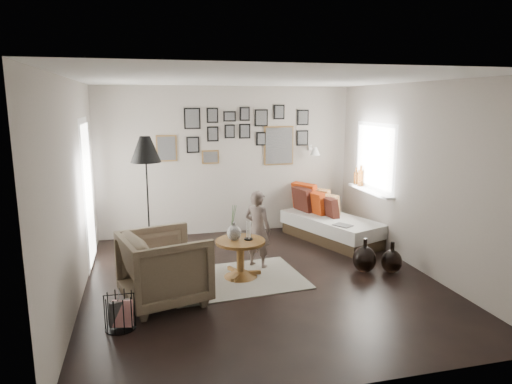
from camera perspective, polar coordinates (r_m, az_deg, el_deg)
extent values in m
plane|color=black|center=(6.17, 0.70, -10.99)|extent=(4.80, 4.80, 0.00)
plane|color=#A1978C|center=(8.12, -3.63, 3.91)|extent=(4.50, 0.00, 4.50)
plane|color=#A1978C|center=(3.60, 10.63, -5.65)|extent=(4.50, 0.00, 4.50)
plane|color=#A1978C|center=(5.67, -21.83, -0.08)|extent=(0.00, 4.80, 4.80)
plane|color=#A1978C|center=(6.73, 19.58, 1.76)|extent=(0.00, 4.80, 4.80)
plane|color=white|center=(5.72, 0.76, 13.91)|extent=(4.80, 4.80, 0.00)
plane|color=white|center=(6.88, -20.29, -0.21)|extent=(0.00, 2.14, 2.14)
plane|color=white|center=(6.88, -20.29, -0.21)|extent=(0.00, 1.88, 1.88)
plane|color=white|center=(6.88, -20.29, -0.21)|extent=(0.00, 1.93, 1.93)
plane|color=white|center=(7.72, 14.65, 4.31)|extent=(0.00, 1.30, 1.30)
plane|color=white|center=(7.72, 14.65, 4.31)|extent=(0.00, 1.14, 1.14)
cube|color=white|center=(7.78, 14.06, 0.13)|extent=(0.15, 1.32, 0.04)
cylinder|color=#8C4C14|center=(8.06, 12.95, 1.71)|extent=(0.10, 0.10, 0.28)
cylinder|color=#8C4C14|center=(8.21, 12.40, 1.70)|extent=(0.08, 0.08, 0.22)
cube|color=brown|center=(7.95, -11.12, 5.38)|extent=(0.35, 0.03, 0.45)
cube|color=black|center=(7.93, -11.12, 5.37)|extent=(0.30, 0.01, 0.40)
cube|color=black|center=(7.96, -7.98, 9.09)|extent=(0.28, 0.03, 0.36)
cube|color=black|center=(7.94, -7.97, 9.09)|extent=(0.23, 0.01, 0.31)
cube|color=black|center=(7.98, -7.90, 5.86)|extent=(0.22, 0.03, 0.28)
cube|color=black|center=(7.97, -7.88, 5.85)|extent=(0.17, 0.01, 0.23)
cube|color=black|center=(8.00, -5.47, 9.52)|extent=(0.20, 0.03, 0.26)
cube|color=black|center=(7.98, -5.45, 9.52)|extent=(0.15, 0.01, 0.21)
cube|color=black|center=(8.01, -5.42, 7.23)|extent=(0.20, 0.03, 0.26)
cube|color=black|center=(8.00, -5.40, 7.22)|extent=(0.15, 0.01, 0.21)
cube|color=black|center=(8.05, -3.33, 9.42)|extent=(0.22, 0.03, 0.18)
cube|color=black|center=(8.03, -3.30, 9.42)|extent=(0.17, 0.01, 0.13)
cube|color=black|center=(8.06, -3.30, 7.57)|extent=(0.18, 0.03, 0.24)
cube|color=black|center=(8.05, -3.28, 7.56)|extent=(0.13, 0.01, 0.19)
cube|color=black|center=(8.10, -1.43, 9.73)|extent=(0.18, 0.03, 0.24)
cube|color=black|center=(8.09, -1.40, 9.73)|extent=(0.13, 0.01, 0.19)
cube|color=black|center=(8.12, -1.42, 7.61)|extent=(0.20, 0.03, 0.26)
cube|color=black|center=(8.10, -1.39, 7.60)|extent=(0.15, 0.01, 0.21)
cube|color=black|center=(8.18, 0.65, 9.25)|extent=(0.24, 0.03, 0.30)
cube|color=black|center=(8.16, 0.69, 9.25)|extent=(0.19, 0.01, 0.25)
cube|color=black|center=(8.20, 0.65, 6.67)|extent=(0.18, 0.03, 0.24)
cube|color=black|center=(8.18, 0.68, 6.66)|extent=(0.13, 0.01, 0.19)
cube|color=brown|center=(8.30, 2.86, 5.81)|extent=(0.55, 0.03, 0.70)
cube|color=black|center=(8.28, 2.90, 5.80)|extent=(0.50, 0.01, 0.65)
cube|color=black|center=(8.27, 2.90, 9.96)|extent=(0.20, 0.03, 0.26)
cube|color=black|center=(8.25, 2.94, 9.95)|extent=(0.15, 0.01, 0.21)
cube|color=black|center=(8.41, 5.86, 9.25)|extent=(0.22, 0.03, 0.28)
cube|color=black|center=(8.39, 5.91, 9.25)|extent=(0.17, 0.01, 0.23)
cube|color=black|center=(8.43, 5.81, 6.74)|extent=(0.22, 0.03, 0.28)
cube|color=black|center=(8.42, 5.86, 6.73)|extent=(0.17, 0.01, 0.23)
cube|color=brown|center=(8.05, -5.72, 4.38)|extent=(0.30, 0.03, 0.24)
cube|color=black|center=(8.03, -5.71, 4.36)|extent=(0.25, 0.01, 0.19)
cube|color=white|center=(8.49, 6.78, 5.53)|extent=(0.06, 0.04, 0.10)
cylinder|color=white|center=(8.37, 7.08, 5.58)|extent=(0.02, 0.24, 0.02)
cone|color=white|center=(8.26, 7.39, 5.08)|extent=(0.18, 0.18, 0.14)
cube|color=beige|center=(6.20, -2.56, -10.83)|extent=(1.88, 1.39, 0.01)
cone|color=brown|center=(6.26, -1.94, -10.19)|extent=(0.49, 0.49, 0.09)
cylinder|color=brown|center=(6.18, -1.95, -8.32)|extent=(0.10, 0.10, 0.38)
cylinder|color=brown|center=(6.11, -1.97, -6.21)|extent=(0.66, 0.66, 0.04)
ellipsoid|color=black|center=(6.07, -2.76, -5.10)|extent=(0.19, 0.19, 0.21)
cylinder|color=black|center=(6.04, -2.77, -3.97)|extent=(0.06, 0.06, 0.04)
cylinder|color=black|center=(6.12, -0.96, -5.88)|extent=(0.11, 0.11, 0.02)
cube|color=black|center=(7.91, 9.37, -5.31)|extent=(1.30, 1.89, 0.20)
cube|color=beige|center=(7.86, 9.42, -3.90)|extent=(1.38, 1.97, 0.22)
cube|color=#A52B09|center=(8.43, 7.67, -0.45)|extent=(0.43, 0.55, 0.51)
cube|color=#361611|center=(8.30, 7.08, -0.80)|extent=(0.31, 0.50, 0.46)
cube|color=brown|center=(8.26, 8.99, -0.98)|extent=(0.43, 0.47, 0.44)
cube|color=#A52B09|center=(8.08, 8.14, -1.30)|extent=(0.31, 0.46, 0.42)
cube|color=brown|center=(7.99, 9.56, -1.62)|extent=(0.37, 0.43, 0.38)
cube|color=#361611|center=(7.83, 9.34, -1.94)|extent=(0.23, 0.39, 0.37)
cube|color=black|center=(7.32, 10.80, -4.11)|extent=(0.31, 0.34, 0.01)
imported|color=brown|center=(5.51, -11.36, -9.25)|extent=(1.14, 1.12, 0.85)
cube|color=silver|center=(5.54, -11.09, -8.52)|extent=(0.47, 0.47, 0.17)
cylinder|color=black|center=(7.04, -13.03, -8.29)|extent=(0.29, 0.29, 0.03)
cylinder|color=black|center=(6.82, -13.33, -1.86)|extent=(0.02, 0.02, 1.65)
cone|color=black|center=(6.68, -13.66, 5.21)|extent=(0.43, 0.43, 0.37)
cube|color=black|center=(5.11, -16.66, -14.30)|extent=(0.22, 0.15, 0.29)
cube|color=silver|center=(5.09, -16.34, -14.38)|extent=(0.22, 0.11, 0.29)
ellipsoid|color=black|center=(6.56, 13.40, -8.18)|extent=(0.32, 0.32, 0.37)
cylinder|color=black|center=(6.49, 13.50, -6.15)|extent=(0.05, 0.05, 0.11)
ellipsoid|color=black|center=(6.64, 16.59, -8.33)|extent=(0.29, 0.29, 0.33)
cylinder|color=black|center=(6.57, 16.70, -6.50)|extent=(0.05, 0.05, 0.11)
imported|color=#63534E|center=(6.48, 0.22, -4.67)|extent=(0.48, 0.48, 1.11)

